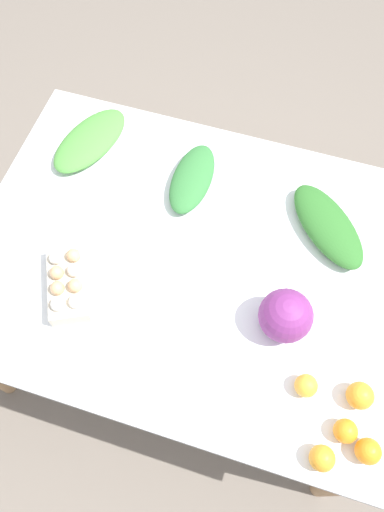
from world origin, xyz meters
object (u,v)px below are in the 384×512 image
object	(u,v)px
orange_0	(368,451)
orange_2	(346,431)
orange_1	(322,458)
orange_3	(360,396)
greens_bunch_dandelion	(328,226)
greens_bunch_chard	(192,178)
greens_bunch_kale	(90,140)
orange_4	(306,386)
egg_carton	(68,283)
cabbage_purple	(286,316)

from	to	relation	value
orange_0	orange_2	size ratio (longest dim) A/B	1.06
orange_1	orange_3	world-z (taller)	orange_3
greens_bunch_dandelion	greens_bunch_chard	bearing A→B (deg)	-5.90
greens_bunch_chard	greens_bunch_kale	distance (m)	0.41
greens_bunch_chard	greens_bunch_kale	xyz separation A→B (m)	(0.40, -0.05, -0.00)
greens_bunch_kale	orange_4	world-z (taller)	orange_4
orange_1	orange_2	distance (m)	0.10
greens_bunch_chard	greens_bunch_dandelion	size ratio (longest dim) A/B	0.86
egg_carton	orange_2	xyz separation A→B (m)	(-0.90, 0.18, -0.01)
cabbage_purple	greens_bunch_kale	world-z (taller)	cabbage_purple
greens_bunch_dandelion	greens_bunch_kale	xyz separation A→B (m)	(0.89, -0.10, -0.01)
orange_3	orange_0	bearing A→B (deg)	107.63
egg_carton	greens_bunch_kale	bearing A→B (deg)	169.85
greens_bunch_dandelion	orange_4	xyz separation A→B (m)	(-0.04, 0.53, -0.00)
orange_0	greens_bunch_chard	bearing A→B (deg)	-44.71
orange_0	greens_bunch_kale	bearing A→B (deg)	-34.09
orange_0	orange_3	distance (m)	0.15
greens_bunch_chard	orange_3	distance (m)	0.88
orange_1	orange_3	bearing A→B (deg)	-110.09
cabbage_purple	egg_carton	size ratio (longest dim) A/B	0.60
orange_1	orange_4	xyz separation A→B (m)	(0.08, -0.18, -0.00)
greens_bunch_dandelion	cabbage_purple	bearing A→B (deg)	79.41
orange_4	egg_carton	bearing A→B (deg)	-6.51
egg_carton	orange_3	distance (m)	0.92
greens_bunch_kale	orange_1	world-z (taller)	orange_1
orange_2	orange_1	bearing A→B (deg)	61.01
cabbage_purple	orange_1	size ratio (longest dim) A/B	2.28
egg_carton	orange_0	size ratio (longest dim) A/B	3.82
greens_bunch_chard	orange_2	world-z (taller)	orange_2
egg_carton	orange_4	world-z (taller)	egg_carton
egg_carton	orange_2	distance (m)	0.91
orange_0	orange_2	world-z (taller)	orange_0
orange_2	cabbage_purple	bearing A→B (deg)	-47.95
greens_bunch_chard	egg_carton	bearing A→B (deg)	63.28
cabbage_purple	greens_bunch_chard	size ratio (longest dim) A/B	0.54
orange_4	cabbage_purple	bearing A→B (deg)	-58.18
orange_4	orange_3	bearing A→B (deg)	-173.74
greens_bunch_dandelion	orange_2	size ratio (longest dim) A/B	5.19
orange_1	orange_2	bearing A→B (deg)	-118.99
egg_carton	greens_bunch_dandelion	size ratio (longest dim) A/B	0.78
greens_bunch_chard	orange_0	bearing A→B (deg)	135.29
greens_bunch_kale	orange_4	size ratio (longest dim) A/B	5.07
orange_0	cabbage_purple	bearing A→B (deg)	-44.34
greens_bunch_dandelion	orange_0	bearing A→B (deg)	109.32
greens_bunch_chard	greens_bunch_dandelion	xyz separation A→B (m)	(-0.48, 0.05, 0.00)
egg_carton	greens_bunch_dandelion	distance (m)	0.86
greens_bunch_chard	orange_1	bearing A→B (deg)	128.23
cabbage_purple	orange_1	xyz separation A→B (m)	(-0.18, 0.35, -0.05)
orange_0	orange_3	size ratio (longest dim) A/B	0.91
greens_bunch_kale	orange_0	bearing A→B (deg)	145.91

